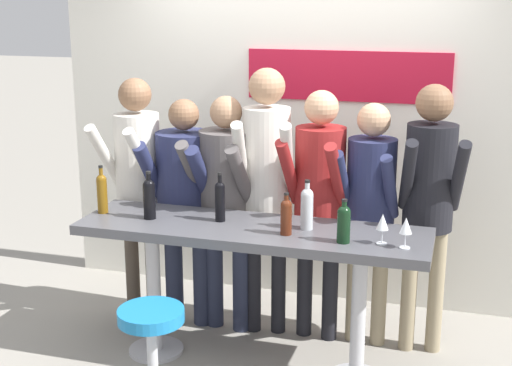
{
  "coord_description": "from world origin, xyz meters",
  "views": [
    {
      "loc": [
        1.18,
        -3.92,
        2.29
      ],
      "look_at": [
        0.0,
        0.09,
        1.18
      ],
      "focal_mm": 50.0,
      "sensor_mm": 36.0,
      "label": 1
    }
  ],
  "objects_px": {
    "bar_stool": "(152,346)",
    "wine_glass_1": "(406,227)",
    "wine_bottle_0": "(149,197)",
    "person_right": "(370,197)",
    "wine_bottle_5": "(102,191)",
    "tasting_table": "(252,250)",
    "wine_bottle_1": "(344,222)",
    "person_center_right": "(319,188)",
    "person_far_right": "(429,188)",
    "wine_bottle_3": "(307,207)",
    "person_center_left": "(226,189)",
    "wine_glass_0": "(383,223)",
    "wine_bottle_2": "(286,215)",
    "wine_bottle_4": "(220,199)",
    "person_left": "(185,190)",
    "person_center": "(266,170)",
    "person_far_left": "(137,171)"
  },
  "relations": [
    {
      "from": "bar_stool",
      "to": "wine_glass_1",
      "type": "xyz_separation_m",
      "value": [
        1.29,
        0.55,
        0.63
      ]
    },
    {
      "from": "wine_bottle_0",
      "to": "wine_glass_1",
      "type": "distance_m",
      "value": 1.58
    },
    {
      "from": "person_right",
      "to": "wine_bottle_5",
      "type": "relative_size",
      "value": 5.23
    },
    {
      "from": "tasting_table",
      "to": "wine_bottle_0",
      "type": "height_order",
      "value": "wine_bottle_0"
    },
    {
      "from": "person_right",
      "to": "wine_glass_1",
      "type": "distance_m",
      "value": 0.71
    },
    {
      "from": "wine_bottle_1",
      "to": "person_center_right",
      "type": "bearing_deg",
      "value": 113.08
    },
    {
      "from": "wine_bottle_5",
      "to": "person_far_right",
      "type": "bearing_deg",
      "value": 14.39
    },
    {
      "from": "tasting_table",
      "to": "wine_glass_1",
      "type": "xyz_separation_m",
      "value": [
        0.92,
        -0.12,
        0.28
      ]
    },
    {
      "from": "wine_bottle_3",
      "to": "person_center_left",
      "type": "bearing_deg",
      "value": 147.19
    },
    {
      "from": "person_right",
      "to": "wine_glass_0",
      "type": "height_order",
      "value": "person_right"
    },
    {
      "from": "tasting_table",
      "to": "wine_bottle_2",
      "type": "relative_size",
      "value": 8.45
    },
    {
      "from": "tasting_table",
      "to": "person_right",
      "type": "height_order",
      "value": "person_right"
    },
    {
      "from": "person_center_left",
      "to": "tasting_table",
      "type": "bearing_deg",
      "value": -49.53
    },
    {
      "from": "bar_stool",
      "to": "wine_bottle_4",
      "type": "distance_m",
      "value": 0.98
    },
    {
      "from": "wine_bottle_3",
      "to": "wine_glass_0",
      "type": "height_order",
      "value": "wine_bottle_3"
    },
    {
      "from": "person_left",
      "to": "wine_bottle_3",
      "type": "height_order",
      "value": "person_left"
    },
    {
      "from": "person_far_right",
      "to": "wine_bottle_4",
      "type": "bearing_deg",
      "value": -168.2
    },
    {
      "from": "person_left",
      "to": "person_center_right",
      "type": "xyz_separation_m",
      "value": [
        0.93,
        0.03,
        0.08
      ]
    },
    {
      "from": "person_center",
      "to": "person_center_right",
      "type": "bearing_deg",
      "value": -6.52
    },
    {
      "from": "person_center",
      "to": "person_far_right",
      "type": "relative_size",
      "value": 1.04
    },
    {
      "from": "tasting_table",
      "to": "wine_bottle_1",
      "type": "xyz_separation_m",
      "value": [
        0.58,
        -0.12,
        0.27
      ]
    },
    {
      "from": "person_far_left",
      "to": "wine_glass_1",
      "type": "relative_size",
      "value": 9.86
    },
    {
      "from": "bar_stool",
      "to": "wine_bottle_0",
      "type": "relative_size",
      "value": 2.1
    },
    {
      "from": "wine_glass_0",
      "to": "wine_bottle_3",
      "type": "bearing_deg",
      "value": 163.11
    },
    {
      "from": "wine_bottle_5",
      "to": "wine_glass_0",
      "type": "relative_size",
      "value": 1.77
    },
    {
      "from": "tasting_table",
      "to": "wine_bottle_4",
      "type": "xyz_separation_m",
      "value": [
        -0.22,
        0.05,
        0.29
      ]
    },
    {
      "from": "person_center_right",
      "to": "wine_bottle_0",
      "type": "bearing_deg",
      "value": -145.11
    },
    {
      "from": "person_far_left",
      "to": "person_right",
      "type": "bearing_deg",
      "value": 9.69
    },
    {
      "from": "person_far_right",
      "to": "wine_bottle_2",
      "type": "xyz_separation_m",
      "value": [
        -0.77,
        -0.6,
        -0.06
      ]
    },
    {
      "from": "wine_bottle_5",
      "to": "wine_glass_0",
      "type": "bearing_deg",
      "value": -2.96
    },
    {
      "from": "wine_bottle_3",
      "to": "bar_stool",
      "type": "bearing_deg",
      "value": -133.93
    },
    {
      "from": "wine_bottle_5",
      "to": "wine_glass_0",
      "type": "height_order",
      "value": "wine_bottle_5"
    },
    {
      "from": "person_center",
      "to": "wine_bottle_5",
      "type": "relative_size",
      "value": 5.88
    },
    {
      "from": "person_center_right",
      "to": "wine_bottle_3",
      "type": "distance_m",
      "value": 0.46
    },
    {
      "from": "wine_bottle_2",
      "to": "wine_bottle_4",
      "type": "bearing_deg",
      "value": 163.72
    },
    {
      "from": "person_far_left",
      "to": "person_right",
      "type": "height_order",
      "value": "person_far_left"
    },
    {
      "from": "person_center_left",
      "to": "wine_bottle_0",
      "type": "relative_size",
      "value": 5.42
    },
    {
      "from": "person_right",
      "to": "person_far_right",
      "type": "distance_m",
      "value": 0.38
    },
    {
      "from": "person_left",
      "to": "person_center_right",
      "type": "distance_m",
      "value": 0.94
    },
    {
      "from": "person_center",
      "to": "wine_bottle_3",
      "type": "distance_m",
      "value": 0.59
    },
    {
      "from": "person_center_right",
      "to": "wine_bottle_5",
      "type": "xyz_separation_m",
      "value": [
        -1.31,
        -0.51,
        0.01
      ]
    },
    {
      "from": "person_left",
      "to": "wine_bottle_1",
      "type": "bearing_deg",
      "value": -23.85
    },
    {
      "from": "person_center_left",
      "to": "person_far_right",
      "type": "relative_size",
      "value": 0.93
    },
    {
      "from": "person_center_left",
      "to": "bar_stool",
      "type": "bearing_deg",
      "value": -86.46
    },
    {
      "from": "tasting_table",
      "to": "wine_glass_0",
      "type": "bearing_deg",
      "value": -6.53
    },
    {
      "from": "bar_stool",
      "to": "person_center_left",
      "type": "relative_size",
      "value": 0.39
    },
    {
      "from": "person_far_left",
      "to": "wine_bottle_3",
      "type": "xyz_separation_m",
      "value": [
        1.3,
        -0.42,
        -0.03
      ]
    },
    {
      "from": "person_far_right",
      "to": "wine_bottle_3",
      "type": "bearing_deg",
      "value": -154.57
    },
    {
      "from": "person_right",
      "to": "wine_bottle_2",
      "type": "distance_m",
      "value": 0.73
    },
    {
      "from": "tasting_table",
      "to": "wine_glass_0",
      "type": "distance_m",
      "value": 0.84
    }
  ]
}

